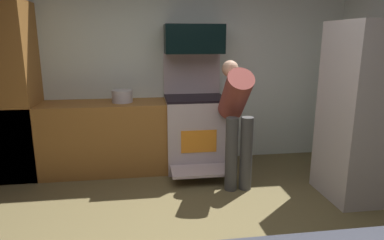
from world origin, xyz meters
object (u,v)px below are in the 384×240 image
Objects in this scene: refrigerator at (371,113)px; person_cook at (236,113)px; oven_range at (195,130)px; stock_pot at (122,96)px; microwave at (194,39)px.

person_cook is (-1.31, 0.49, -0.07)m from refrigerator.
refrigerator is (1.69, -1.10, 0.42)m from oven_range.
refrigerator is 2.84m from stock_pot.
oven_range is 1.05× the size of person_cook.
microwave is (0.00, 0.09, 1.17)m from oven_range.
oven_range is 2.06m from refrigerator.
oven_range is 5.78× the size of stock_pot.
oven_range is at bearing -90.00° from microwave.
refrigerator is 7.17× the size of stock_pot.
microwave is at bearing 118.41° from person_cook.
refrigerator is at bearing -23.16° from stock_pot.
oven_range is 0.81× the size of refrigerator.
refrigerator is at bearing -35.27° from microwave.
microwave is at bearing 4.97° from stock_pot.
person_cook is (0.38, -0.70, -0.81)m from microwave.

